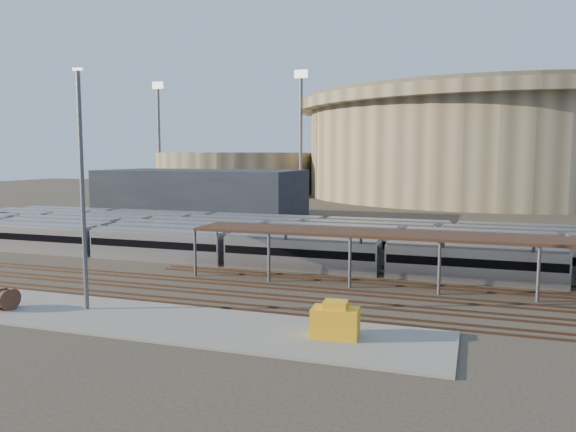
# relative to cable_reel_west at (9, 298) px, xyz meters

# --- Properties ---
(ground) EXTENTS (420.00, 420.00, 0.00)m
(ground) POSITION_rel_cable_reel_west_xyz_m (16.37, 16.13, -1.05)
(ground) COLOR #383026
(ground) RESTS_ON ground
(apron) EXTENTS (50.00, 9.00, 0.20)m
(apron) POSITION_rel_cable_reel_west_xyz_m (11.37, 1.13, -0.95)
(apron) COLOR gray
(apron) RESTS_ON ground
(subway_trains) EXTENTS (120.75, 23.90, 3.60)m
(subway_trains) POSITION_rel_cable_reel_west_xyz_m (10.43, 34.63, 0.75)
(subway_trains) COLOR silver
(subway_trains) RESTS_ON ground
(inspection_shed) EXTENTS (60.30, 6.00, 5.30)m
(inspection_shed) POSITION_rel_cable_reel_west_xyz_m (38.37, 20.13, 3.94)
(inspection_shed) COLOR #58585D
(inspection_shed) RESTS_ON ground
(empty_tracks) EXTENTS (170.00, 9.62, 0.18)m
(empty_tracks) POSITION_rel_cable_reel_west_xyz_m (16.37, 11.13, -0.96)
(empty_tracks) COLOR #4C3323
(empty_tracks) RESTS_ON ground
(stadium) EXTENTS (124.00, 124.00, 32.50)m
(stadium) POSITION_rel_cable_reel_west_xyz_m (41.37, 156.13, 15.42)
(stadium) COLOR tan
(stadium) RESTS_ON ground
(secondary_arena) EXTENTS (56.00, 56.00, 14.00)m
(secondary_arena) POSITION_rel_cable_reel_west_xyz_m (-43.63, 146.13, 5.95)
(secondary_arena) COLOR tan
(secondary_arena) RESTS_ON ground
(service_building) EXTENTS (42.00, 20.00, 10.00)m
(service_building) POSITION_rel_cable_reel_west_xyz_m (-18.63, 71.13, 3.95)
(service_building) COLOR #1E232D
(service_building) RESTS_ON ground
(floodlight_0) EXTENTS (4.00, 1.00, 38.40)m
(floodlight_0) POSITION_rel_cable_reel_west_xyz_m (-13.63, 126.13, 19.60)
(floodlight_0) COLOR #58585D
(floodlight_0) RESTS_ON ground
(floodlight_1) EXTENTS (4.00, 1.00, 38.40)m
(floodlight_1) POSITION_rel_cable_reel_west_xyz_m (-68.63, 136.13, 19.60)
(floodlight_1) COLOR #58585D
(floodlight_1) RESTS_ON ground
(floodlight_3) EXTENTS (4.00, 1.00, 38.40)m
(floodlight_3) POSITION_rel_cable_reel_west_xyz_m (6.37, 176.13, 19.60)
(floodlight_3) COLOR #58585D
(floodlight_3) RESTS_ON ground
(cable_reel_west) EXTENTS (0.97, 1.71, 1.69)m
(cable_reel_west) POSITION_rel_cable_reel_west_xyz_m (0.00, 0.00, 0.00)
(cable_reel_west) COLOR brown
(cable_reel_west) RESTS_ON apron
(cable_reel_east) EXTENTS (1.43, 2.00, 1.80)m
(cable_reel_east) POSITION_rel_cable_reel_west_xyz_m (0.15, -0.52, 0.05)
(cable_reel_east) COLOR brown
(cable_reel_east) RESTS_ON apron
(yard_light_pole) EXTENTS (0.80, 0.36, 19.89)m
(yard_light_pole) POSITION_rel_cable_reel_west_xyz_m (6.35, 1.98, 9.18)
(yard_light_pole) COLOR #58585D
(yard_light_pole) RESTS_ON apron
(yellow_equipment) EXTENTS (3.48, 2.34, 2.08)m
(yellow_equipment) POSITION_rel_cable_reel_west_xyz_m (27.96, 1.57, 0.19)
(yellow_equipment) COLOR #F1A816
(yellow_equipment) RESTS_ON apron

